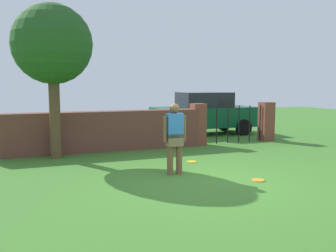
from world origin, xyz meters
TOP-DOWN VIEW (x-y plane):
  - ground_plane at (0.00, 0.00)m, footprint 40.00×40.00m
  - brick_wall at (-1.50, 4.37)m, footprint 6.50×0.50m
  - tree at (-2.81, 3.74)m, footprint 2.15×2.15m
  - person at (-0.42, 0.85)m, footprint 0.54×0.23m
  - fence_gate at (3.22, 4.37)m, footprint 3.19×0.44m
  - car at (3.23, 6.69)m, footprint 4.24×2.00m
  - frisbee_orange at (1.04, -0.29)m, footprint 0.27×0.27m
  - frisbee_yellow at (0.51, 1.92)m, footprint 0.27×0.27m

SIDE VIEW (x-z plane):
  - ground_plane at x=0.00m, z-range 0.00..0.00m
  - frisbee_orange at x=1.04m, z-range 0.00..0.02m
  - frisbee_yellow at x=0.51m, z-range 0.00..0.02m
  - brick_wall at x=-1.50m, z-range 0.00..1.23m
  - fence_gate at x=3.22m, z-range 0.00..1.40m
  - car at x=3.23m, z-range 0.00..1.72m
  - person at x=-0.42m, z-range 0.09..1.71m
  - tree at x=-2.81m, z-range 0.98..5.18m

